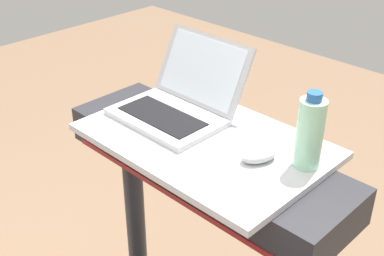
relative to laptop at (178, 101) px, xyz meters
name	(u,v)px	position (x,y,z in m)	size (l,w,h in m)	color
desk_board	(204,140)	(0.15, -0.04, -0.05)	(0.67, 0.44, 0.02)	silver
laptop	(178,101)	(0.00, 0.00, 0.00)	(0.33, 0.31, 0.21)	#B7B7BC
computer_mouse	(259,155)	(0.33, -0.03, -0.03)	(0.06, 0.10, 0.03)	#B2B2B7
water_bottle	(310,133)	(0.43, 0.03, 0.05)	(0.07, 0.07, 0.21)	#9EDBB2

